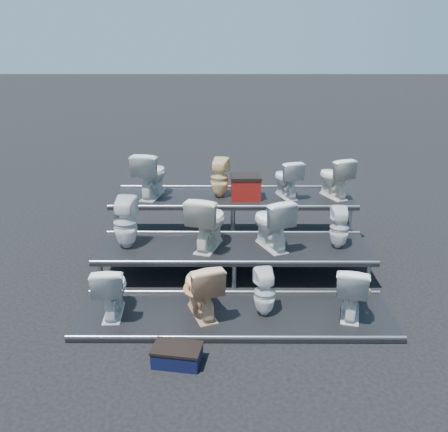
{
  "coord_description": "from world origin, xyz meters",
  "views": [
    {
      "loc": [
        -0.12,
        -7.1,
        3.6
      ],
      "look_at": [
        -0.15,
        0.1,
        0.94
      ],
      "focal_mm": 40.0,
      "sensor_mm": 36.0,
      "label": 1
    }
  ],
  "objects_px": {
    "toilet_6": "(271,223)",
    "toilet_10": "(287,178)",
    "toilet_11": "(334,177)",
    "step_stool": "(177,356)",
    "toilet_2": "(265,292)",
    "toilet_7": "(339,228)",
    "toilet_5": "(208,221)",
    "toilet_1": "(201,288)",
    "toilet_4": "(125,223)",
    "red_crate": "(246,188)",
    "toilet_9": "(220,178)",
    "toilet_3": "(352,289)",
    "toilet_0": "(111,289)",
    "toilet_8": "(151,174)"
  },
  "relations": [
    {
      "from": "toilet_6",
      "to": "toilet_10",
      "type": "relative_size",
      "value": 1.21
    },
    {
      "from": "toilet_5",
      "to": "red_crate",
      "type": "bearing_deg",
      "value": -99.6
    },
    {
      "from": "toilet_5",
      "to": "toilet_11",
      "type": "relative_size",
      "value": 1.18
    },
    {
      "from": "toilet_2",
      "to": "toilet_7",
      "type": "bearing_deg",
      "value": -143.44
    },
    {
      "from": "toilet_1",
      "to": "toilet_9",
      "type": "distance_m",
      "value": 2.72
    },
    {
      "from": "red_crate",
      "to": "step_stool",
      "type": "distance_m",
      "value": 3.73
    },
    {
      "from": "toilet_1",
      "to": "toilet_2",
      "type": "xyz_separation_m",
      "value": [
        0.83,
        0.0,
        -0.07
      ]
    },
    {
      "from": "toilet_5",
      "to": "toilet_10",
      "type": "xyz_separation_m",
      "value": [
        1.34,
        1.3,
        0.31
      ]
    },
    {
      "from": "toilet_1",
      "to": "toilet_11",
      "type": "distance_m",
      "value": 3.5
    },
    {
      "from": "toilet_1",
      "to": "toilet_11",
      "type": "relative_size",
      "value": 1.08
    },
    {
      "from": "toilet_9",
      "to": "toilet_0",
      "type": "bearing_deg",
      "value": 76.86
    },
    {
      "from": "toilet_3",
      "to": "red_crate",
      "type": "distance_m",
      "value": 2.89
    },
    {
      "from": "toilet_3",
      "to": "toilet_5",
      "type": "distance_m",
      "value": 2.37
    },
    {
      "from": "toilet_1",
      "to": "toilet_7",
      "type": "xyz_separation_m",
      "value": [
        2.06,
        1.3,
        0.33
      ]
    },
    {
      "from": "toilet_9",
      "to": "step_stool",
      "type": "height_order",
      "value": "toilet_9"
    },
    {
      "from": "toilet_0",
      "to": "toilet_9",
      "type": "relative_size",
      "value": 1.06
    },
    {
      "from": "toilet_11",
      "to": "step_stool",
      "type": "relative_size",
      "value": 1.33
    },
    {
      "from": "toilet_3",
      "to": "toilet_5",
      "type": "bearing_deg",
      "value": -19.62
    },
    {
      "from": "toilet_8",
      "to": "red_crate",
      "type": "distance_m",
      "value": 1.67
    },
    {
      "from": "toilet_4",
      "to": "step_stool",
      "type": "distance_m",
      "value": 2.61
    },
    {
      "from": "toilet_1",
      "to": "toilet_6",
      "type": "height_order",
      "value": "toilet_6"
    },
    {
      "from": "toilet_3",
      "to": "toilet_10",
      "type": "bearing_deg",
      "value": -62.83
    },
    {
      "from": "toilet_0",
      "to": "toilet_4",
      "type": "xyz_separation_m",
      "value": [
        -0.03,
        1.3,
        0.43
      ]
    },
    {
      "from": "toilet_3",
      "to": "toilet_11",
      "type": "height_order",
      "value": "toilet_11"
    },
    {
      "from": "toilet_3",
      "to": "red_crate",
      "type": "relative_size",
      "value": 1.46
    },
    {
      "from": "toilet_4",
      "to": "toilet_6",
      "type": "distance_m",
      "value": 2.23
    },
    {
      "from": "red_crate",
      "to": "toilet_1",
      "type": "bearing_deg",
      "value": -106.53
    },
    {
      "from": "toilet_1",
      "to": "toilet_10",
      "type": "height_order",
      "value": "toilet_10"
    },
    {
      "from": "toilet_8",
      "to": "toilet_11",
      "type": "distance_m",
      "value": 3.2
    },
    {
      "from": "toilet_7",
      "to": "toilet_11",
      "type": "xyz_separation_m",
      "value": [
        0.15,
        1.3,
        0.44
      ]
    },
    {
      "from": "toilet_1",
      "to": "toilet_4",
      "type": "bearing_deg",
      "value": -67.17
    },
    {
      "from": "red_crate",
      "to": "toilet_0",
      "type": "bearing_deg",
      "value": -128.09
    },
    {
      "from": "toilet_7",
      "to": "toilet_10",
      "type": "bearing_deg",
      "value": -61.12
    },
    {
      "from": "toilet_3",
      "to": "toilet_5",
      "type": "relative_size",
      "value": 0.86
    },
    {
      "from": "toilet_1",
      "to": "toilet_9",
      "type": "height_order",
      "value": "toilet_9"
    },
    {
      "from": "toilet_9",
      "to": "toilet_7",
      "type": "bearing_deg",
      "value": 159.96
    },
    {
      "from": "toilet_0",
      "to": "red_crate",
      "type": "xyz_separation_m",
      "value": [
        1.85,
        2.51,
        0.61
      ]
    },
    {
      "from": "toilet_8",
      "to": "toilet_5",
      "type": "bearing_deg",
      "value": 141.21
    },
    {
      "from": "toilet_8",
      "to": "toilet_3",
      "type": "bearing_deg",
      "value": 151.45
    },
    {
      "from": "toilet_7",
      "to": "toilet_9",
      "type": "bearing_deg",
      "value": -33.71
    },
    {
      "from": "toilet_8",
      "to": "red_crate",
      "type": "xyz_separation_m",
      "value": [
        1.65,
        -0.09,
        -0.23
      ]
    },
    {
      "from": "toilet_3",
      "to": "red_crate",
      "type": "xyz_separation_m",
      "value": [
        -1.31,
        2.51,
        0.61
      ]
    },
    {
      "from": "toilet_4",
      "to": "red_crate",
      "type": "distance_m",
      "value": 2.24
    },
    {
      "from": "toilet_2",
      "to": "toilet_5",
      "type": "height_order",
      "value": "toilet_5"
    },
    {
      "from": "toilet_1",
      "to": "toilet_7",
      "type": "distance_m",
      "value": 2.46
    },
    {
      "from": "toilet_7",
      "to": "toilet_5",
      "type": "bearing_deg",
      "value": 1.38
    },
    {
      "from": "toilet_2",
      "to": "toilet_9",
      "type": "relative_size",
      "value": 0.92
    },
    {
      "from": "toilet_2",
      "to": "toilet_8",
      "type": "relative_size",
      "value": 0.79
    },
    {
      "from": "toilet_2",
      "to": "toilet_10",
      "type": "bearing_deg",
      "value": -112.05
    },
    {
      "from": "toilet_1",
      "to": "toilet_10",
      "type": "relative_size",
      "value": 1.16
    }
  ]
}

